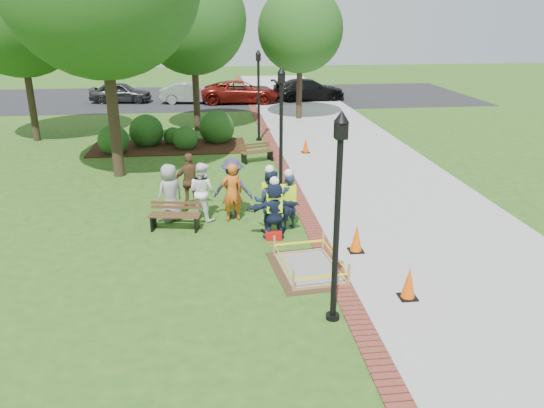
{
  "coord_description": "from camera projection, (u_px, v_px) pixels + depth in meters",
  "views": [
    {
      "loc": [
        -1.07,
        -12.14,
        5.89
      ],
      "look_at": [
        0.5,
        1.2,
        1.0
      ],
      "focal_mm": 35.0,
      "sensor_mm": 36.0,
      "label": 1
    }
  ],
  "objects": [
    {
      "name": "mulch_bed",
      "position": [
        169.0,
        147.0,
        24.32
      ],
      "size": [
        7.0,
        3.0,
        0.05
      ],
      "primitive_type": "cube",
      "color": "#381E0F",
      "rests_on": "ground"
    },
    {
      "name": "hivis_worker_b",
      "position": [
        288.0,
        199.0,
        14.99
      ],
      "size": [
        0.62,
        0.58,
        1.78
      ],
      "color": "#1A2745",
      "rests_on": "ground"
    },
    {
      "name": "shrub_e",
      "position": [
        174.0,
        144.0,
        25.02
      ],
      "size": [
        0.86,
        0.86,
        0.86
      ],
      "primitive_type": "sphere",
      "color": "#1A4413",
      "rests_on": "ground"
    },
    {
      "name": "hivis_worker_a",
      "position": [
        274.0,
        208.0,
        14.36
      ],
      "size": [
        0.56,
        0.41,
        1.77
      ],
      "color": "#192241",
      "rests_on": "ground"
    },
    {
      "name": "tree_back",
      "position": [
        193.0,
        20.0,
        26.07
      ],
      "size": [
        5.32,
        5.32,
        8.15
      ],
      "color": "#3D2D1E",
      "rests_on": "ground"
    },
    {
      "name": "casual_person_d",
      "position": [
        190.0,
        181.0,
        16.53
      ],
      "size": [
        0.64,
        0.48,
        1.8
      ],
      "color": "brown",
      "rests_on": "ground"
    },
    {
      "name": "ground",
      "position": [
        258.0,
        258.0,
        13.46
      ],
      "size": [
        100.0,
        100.0,
        0.0
      ],
      "primitive_type": "plane",
      "color": "#285116",
      "rests_on": "ground"
    },
    {
      "name": "parked_car_c",
      "position": [
        241.0,
        103.0,
        36.24
      ],
      "size": [
        2.4,
        5.06,
        1.62
      ],
      "primitive_type": "imported",
      "rotation": [
        0.0,
        0.0,
        1.52
      ],
      "color": "maroon",
      "rests_on": "ground"
    },
    {
      "name": "shrub_c",
      "position": [
        186.0,
        149.0,
        24.09
      ],
      "size": [
        1.13,
        1.13,
        1.13
      ],
      "primitive_type": "sphere",
      "color": "#1A4413",
      "rests_on": "ground"
    },
    {
      "name": "casual_person_c",
      "position": [
        202.0,
        191.0,
        15.7
      ],
      "size": [
        0.66,
        0.63,
        1.75
      ],
      "color": "white",
      "rests_on": "ground"
    },
    {
      "name": "cone_front",
      "position": [
        409.0,
        284.0,
        11.43
      ],
      "size": [
        0.39,
        0.39,
        0.76
      ],
      "color": "black",
      "rests_on": "ground"
    },
    {
      "name": "parking_lot",
      "position": [
        224.0,
        97.0,
        38.66
      ],
      "size": [
        36.0,
        12.0,
        0.01
      ],
      "primitive_type": "cube",
      "color": "black",
      "rests_on": "ground"
    },
    {
      "name": "hivis_worker_c",
      "position": [
        270.0,
        199.0,
        14.73
      ],
      "size": [
        0.64,
        0.47,
        1.97
      ],
      "color": "#1C304A",
      "rests_on": "ground"
    },
    {
      "name": "sidewalk",
      "position": [
        350.0,
        153.0,
        23.34
      ],
      "size": [
        6.0,
        60.0,
        0.02
      ],
      "primitive_type": "cube",
      "color": "#9E9E99",
      "rests_on": "ground"
    },
    {
      "name": "shrub_d",
      "position": [
        217.0,
        142.0,
        25.34
      ],
      "size": [
        1.66,
        1.66,
        1.66
      ],
      "primitive_type": "sphere",
      "color": "#1A4413",
      "rests_on": "ground"
    },
    {
      "name": "lamp_near",
      "position": [
        338.0,
        204.0,
        9.95
      ],
      "size": [
        0.28,
        0.28,
        4.26
      ],
      "color": "black",
      "rests_on": "ground"
    },
    {
      "name": "bench_near",
      "position": [
        175.0,
        221.0,
        15.13
      ],
      "size": [
        1.51,
        0.72,
        0.78
      ],
      "color": "#50361B",
      "rests_on": "ground"
    },
    {
      "name": "wet_concrete_pad",
      "position": [
        309.0,
        261.0,
        12.76
      ],
      "size": [
        1.93,
        2.47,
        0.55
      ],
      "color": "#47331E",
      "rests_on": "ground"
    },
    {
      "name": "parked_car_a",
      "position": [
        122.0,
        103.0,
        36.35
      ],
      "size": [
        2.51,
        4.83,
        1.51
      ],
      "primitive_type": "imported",
      "rotation": [
        0.0,
        0.0,
        1.46
      ],
      "color": "#2A2A2D",
      "rests_on": "ground"
    },
    {
      "name": "lamp_far",
      "position": [
        259.0,
        89.0,
        24.88
      ],
      "size": [
        0.28,
        0.28,
        4.26
      ],
      "color": "black",
      "rests_on": "ground"
    },
    {
      "name": "shrub_b",
      "position": [
        147.0,
        145.0,
        24.74
      ],
      "size": [
        1.56,
        1.56,
        1.56
      ],
      "primitive_type": "sphere",
      "color": "#1A4413",
      "rests_on": "ground"
    },
    {
      "name": "brick_edging",
      "position": [
        277.0,
        155.0,
        22.98
      ],
      "size": [
        0.5,
        60.0,
        0.03
      ],
      "primitive_type": "cube",
      "color": "maroon",
      "rests_on": "ground"
    },
    {
      "name": "shrub_a",
      "position": [
        115.0,
        153.0,
        23.39
      ],
      "size": [
        1.36,
        1.36,
        1.36
      ],
      "primitive_type": "sphere",
      "color": "#1A4413",
      "rests_on": "ground"
    },
    {
      "name": "parked_car_d",
      "position": [
        308.0,
        100.0,
        37.3
      ],
      "size": [
        2.58,
        5.11,
        1.61
      ],
      "primitive_type": "imported",
      "rotation": [
        0.0,
        0.0,
        1.66
      ],
      "color": "black",
      "rests_on": "ground"
    },
    {
      "name": "tree_far",
      "position": [
        17.0,
        11.0,
        23.65
      ],
      "size": [
        5.87,
        5.87,
        8.86
      ],
      "color": "#3D2D1E",
      "rests_on": "ground"
    },
    {
      "name": "lamp_mid",
      "position": [
        281.0,
        122.0,
        17.42
      ],
      "size": [
        0.28,
        0.28,
        4.26
      ],
      "color": "black",
      "rests_on": "ground"
    },
    {
      "name": "casual_person_a",
      "position": [
        170.0,
        193.0,
        15.6
      ],
      "size": [
        0.66,
        0.62,
        1.73
      ],
      "color": "gray",
      "rests_on": "ground"
    },
    {
      "name": "cone_back",
      "position": [
        356.0,
        239.0,
        13.67
      ],
      "size": [
        0.38,
        0.38,
        0.76
      ],
      "color": "black",
      "rests_on": "ground"
    },
    {
      "name": "cone_far",
      "position": [
        306.0,
        146.0,
        23.3
      ],
      "size": [
        0.35,
        0.35,
        0.69
      ],
      "color": "black",
      "rests_on": "ground"
    },
    {
      "name": "casual_person_e",
      "position": [
        233.0,
        188.0,
        15.87
      ],
      "size": [
        0.66,
        0.51,
        1.82
      ],
      "color": "#312E50",
      "rests_on": "ground"
    },
    {
      "name": "parked_car_b",
      "position": [
        192.0,
        103.0,
        36.13
      ],
      "size": [
        2.47,
        4.78,
        1.5
      ],
      "primitive_type": "imported",
      "rotation": [
        0.0,
        0.0,
        1.47
      ],
      "color": "#9A999E",
      "rests_on": "ground"
    },
    {
      "name": "tree_right",
      "position": [
        300.0,
        30.0,
        29.29
      ],
      "size": [
        4.73,
        4.73,
        7.32
      ],
      "color": "#3D2D1E",
      "rests_on": "ground"
    },
    {
      "name": "toolbox",
      "position": [
        274.0,
        236.0,
        14.51
      ],
      "size": [
        0.46,
        0.27,
        0.22
      ],
      "primitive_type": "cube",
      "rotation": [
        0.0,
        0.0,
        -0.07
      ],
      "color": "red",
      "rests_on": "ground"
    },
    {
      "name": "casual_person_b",
      "position": [
        232.0,
        192.0,
        15.59
      ],
      "size": [
        0.62,
        0.47,
        1.76
      ],
      "color": "#D15B18",
      "rests_on": "ground"
    },
    {
      "name": "bench_far",
      "position": [
        257.0,
        156.0,
        21.99
      ],
      "size": [
        1.45,
        0.89,
        0.75
      ],
      "color": "brown",
      "rests_on": "ground"
    }
  ]
}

